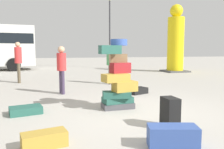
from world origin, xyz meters
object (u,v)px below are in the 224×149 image
(suitcase_tower, at_px, (118,80))
(lamp_post, at_px, (110,21))
(suitcase_black_right_side, at_px, (170,113))
(person_passerby_in_red, at_px, (62,66))
(person_tourist_with_camera, at_px, (110,61))
(suitcase_black_foreground_far, at_px, (138,91))
(suitcase_tan_white_trunk, at_px, (44,140))
(suitcase_teal_upright_blue, at_px, (26,110))
(suitcase_navy_foreground_near, at_px, (173,136))
(yellow_dummy_statue, at_px, (176,42))
(person_bearded_onlooker, at_px, (18,59))

(suitcase_tower, distance_m, lamp_post, 13.39)
(suitcase_black_right_side, distance_m, person_passerby_in_red, 4.31)
(person_tourist_with_camera, bearing_deg, suitcase_black_foreground_far, 27.06)
(person_passerby_in_red, relative_size, lamp_post, 0.27)
(suitcase_tan_white_trunk, bearing_deg, suitcase_teal_upright_blue, 90.37)
(person_passerby_in_red, bearing_deg, lamp_post, 145.89)
(suitcase_tower, height_order, lamp_post, lamp_post)
(person_passerby_in_red, bearing_deg, suitcase_black_foreground_far, 63.84)
(suitcase_black_foreground_far, distance_m, suitcase_navy_foreground_near, 4.15)
(lamp_post, bearing_deg, suitcase_tan_white_trunk, -109.30)
(suitcase_black_foreground_far, relative_size, person_tourist_with_camera, 0.37)
(yellow_dummy_statue, bearing_deg, person_passerby_in_red, -143.33)
(suitcase_teal_upright_blue, relative_size, yellow_dummy_statue, 0.15)
(suitcase_tan_white_trunk, bearing_deg, suitcase_black_right_side, -5.45)
(suitcase_tan_white_trunk, height_order, person_tourist_with_camera, person_tourist_with_camera)
(suitcase_tower, bearing_deg, lamp_post, 75.18)
(suitcase_navy_foreground_near, distance_m, suitcase_tan_white_trunk, 1.88)
(suitcase_black_foreground_far, xyz_separation_m, suitcase_tan_white_trunk, (-2.92, -3.48, 0.02))
(suitcase_black_foreground_far, bearing_deg, suitcase_teal_upright_blue, -175.62)
(suitcase_black_foreground_far, height_order, suitcase_teal_upright_blue, suitcase_black_foreground_far)
(suitcase_black_foreground_far, bearing_deg, person_tourist_with_camera, 76.54)
(person_bearded_onlooker, distance_m, yellow_dummy_statue, 9.80)
(suitcase_navy_foreground_near, relative_size, yellow_dummy_statue, 0.16)
(person_tourist_with_camera, distance_m, lamp_post, 9.34)
(suitcase_tower, height_order, yellow_dummy_statue, yellow_dummy_statue)
(suitcase_teal_upright_blue, bearing_deg, suitcase_navy_foreground_near, -59.94)
(suitcase_black_right_side, xyz_separation_m, person_tourist_with_camera, (0.44, 5.58, 0.70))
(suitcase_black_foreground_far, distance_m, lamp_post, 11.72)
(suitcase_tower, relative_size, person_passerby_in_red, 1.08)
(person_tourist_with_camera, bearing_deg, person_bearded_onlooker, -90.88)
(lamp_post, bearing_deg, suitcase_teal_upright_blue, -113.65)
(person_bearded_onlooker, bearing_deg, suitcase_black_right_side, 15.86)
(suitcase_black_foreground_far, bearing_deg, suitcase_navy_foreground_near, -125.81)
(person_tourist_with_camera, distance_m, yellow_dummy_statue, 7.04)
(suitcase_black_foreground_far, relative_size, suitcase_navy_foreground_near, 0.83)
(suitcase_black_foreground_far, xyz_separation_m, person_tourist_with_camera, (-0.28, 2.34, 0.88))
(person_bearded_onlooker, distance_m, lamp_post, 9.79)
(suitcase_tan_white_trunk, bearing_deg, person_bearded_onlooker, 87.09)
(suitcase_tower, height_order, person_bearded_onlooker, person_bearded_onlooker)
(suitcase_tower, bearing_deg, person_bearded_onlooker, 117.23)
(suitcase_tower, xyz_separation_m, person_bearded_onlooker, (-2.81, 5.46, 0.37))
(yellow_dummy_statue, bearing_deg, suitcase_tan_white_trunk, -129.87)
(suitcase_black_foreground_far, relative_size, person_passerby_in_red, 0.39)
(suitcase_teal_upright_blue, distance_m, lamp_post, 14.09)
(suitcase_teal_upright_blue, height_order, suitcase_navy_foreground_near, suitcase_navy_foreground_near)
(person_passerby_in_red, bearing_deg, suitcase_tower, 16.24)
(suitcase_black_right_side, relative_size, lamp_post, 0.10)
(person_tourist_with_camera, height_order, person_passerby_in_red, person_tourist_with_camera)
(suitcase_black_right_side, bearing_deg, suitcase_tower, 108.31)
(suitcase_teal_upright_blue, distance_m, person_passerby_in_red, 2.54)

